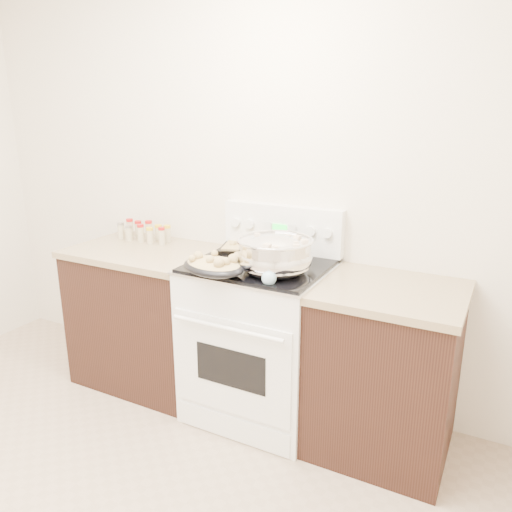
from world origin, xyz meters
The scene contains 9 objects.
counter_left centered at (-0.48, 1.43, 0.46)m, with size 0.93×0.67×0.92m.
counter_right centered at (1.08, 1.43, 0.46)m, with size 0.73×0.67×0.92m.
kitchen_range centered at (0.35, 1.42, 0.49)m, with size 0.78×0.73×1.22m.
mixing_bowl centered at (0.49, 1.32, 1.04)m, with size 0.51×0.51×0.24m.
roasting_pan centered at (0.22, 1.14, 0.99)m, with size 0.42×0.34×0.12m.
baking_sheet centered at (0.20, 1.65, 0.96)m, with size 0.48×0.40×0.06m.
wooden_spoon centered at (0.28, 1.44, 0.95)m, with size 0.15×0.23×0.04m.
blue_ladle centered at (0.54, 1.16, 0.98)m, with size 0.10×0.26×0.09m.
spice_jars centered at (-0.61, 1.59, 0.98)m, with size 0.39×0.15×0.13m.
Camera 1 is at (1.57, -0.95, 1.79)m, focal length 35.00 mm.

